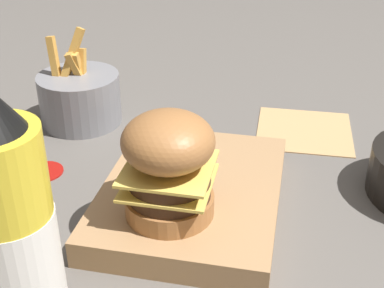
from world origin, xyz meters
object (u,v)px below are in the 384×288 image
object	(u,v)px
ketchup_bottle	(15,252)
burger	(169,165)
serving_board	(192,195)
fries_basket	(80,98)

from	to	relation	value
ketchup_bottle	burger	bearing A→B (deg)	-22.06
serving_board	fries_basket	xyz separation A→B (m)	(0.17, 0.20, 0.02)
burger	ketchup_bottle	distance (m)	0.18
serving_board	burger	xyz separation A→B (m)	(-0.06, 0.01, 0.07)
ketchup_bottle	fries_basket	xyz separation A→B (m)	(0.40, 0.12, -0.07)
fries_basket	ketchup_bottle	bearing A→B (deg)	-162.93
serving_board	ketchup_bottle	size ratio (longest dim) A/B	1.04
serving_board	fries_basket	distance (m)	0.27
serving_board	fries_basket	world-z (taller)	fries_basket
burger	ketchup_bottle	bearing A→B (deg)	157.94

